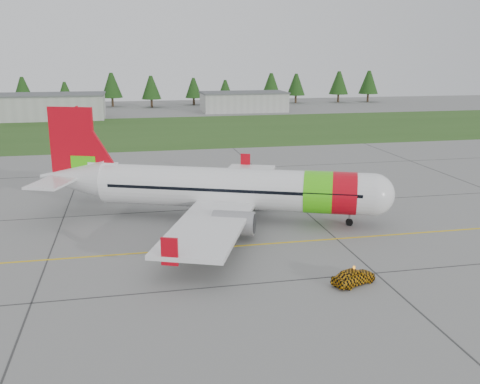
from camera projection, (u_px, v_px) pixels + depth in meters
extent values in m
plane|color=gray|center=(248.00, 284.00, 38.94)|extent=(320.00, 320.00, 0.00)
cylinder|color=white|center=(234.00, 188.00, 53.39)|extent=(26.73, 13.81, 4.07)
sphere|color=white|center=(373.00, 194.00, 51.13)|extent=(4.07, 4.07, 4.07)
cone|color=white|center=(73.00, 178.00, 56.17)|extent=(8.29, 6.48, 4.07)
cube|color=black|center=(377.00, 191.00, 50.98)|extent=(2.55, 3.14, 0.58)
cylinder|color=#4CDC10|center=(318.00, 192.00, 52.00)|extent=(4.06, 4.86, 4.15)
cylinder|color=red|center=(344.00, 193.00, 51.58)|extent=(3.67, 4.71, 4.15)
cube|color=white|center=(229.00, 199.00, 53.76)|extent=(17.67, 33.16, 0.38)
cube|color=red|center=(245.00, 162.00, 69.62)|extent=(1.23, 0.64, 2.09)
cube|color=red|center=(170.00, 252.00, 37.97)|extent=(1.23, 0.64, 2.09)
cylinder|color=gray|center=(253.00, 191.00, 59.12)|extent=(4.30, 3.43, 2.19)
cylinder|color=gray|center=(234.00, 223.00, 48.17)|extent=(4.30, 3.43, 2.19)
cube|color=red|center=(72.00, 145.00, 55.25)|extent=(4.60, 2.12, 7.93)
cube|color=#4CDC10|center=(84.00, 168.00, 55.64)|extent=(2.68, 1.41, 2.51)
cube|color=white|center=(68.00, 176.00, 56.19)|extent=(7.54, 12.39, 0.23)
cylinder|color=slate|center=(350.00, 218.00, 52.10)|extent=(0.19, 0.19, 1.46)
cylinder|color=black|center=(349.00, 222.00, 52.20)|extent=(0.77, 0.53, 0.71)
cylinder|color=slate|center=(225.00, 202.00, 57.00)|extent=(0.23, 0.23, 1.98)
cylinder|color=black|center=(221.00, 205.00, 57.18)|extent=(1.18, 0.84, 1.09)
cylinder|color=slate|center=(212.00, 218.00, 51.43)|extent=(0.23, 0.23, 1.98)
cylinder|color=black|center=(208.00, 222.00, 51.61)|extent=(1.18, 0.84, 1.09)
imported|color=orange|center=(354.00, 261.00, 38.55)|extent=(1.66, 1.78, 3.55)
cube|color=#30561E|center=(166.00, 131.00, 116.64)|extent=(320.00, 50.00, 0.03)
cube|color=gold|center=(228.00, 247.00, 46.52)|extent=(120.00, 0.25, 0.02)
cube|color=#A8A8A3|center=(40.00, 107.00, 136.51)|extent=(32.00, 14.00, 6.00)
cube|color=#A8A8A3|center=(244.00, 102.00, 155.04)|extent=(24.00, 12.00, 5.20)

